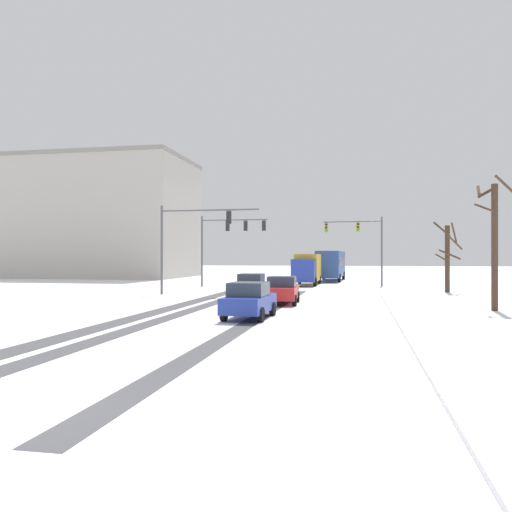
% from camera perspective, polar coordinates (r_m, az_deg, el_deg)
% --- Properties ---
extents(ground_plane, '(300.00, 300.00, 0.00)m').
position_cam_1_polar(ground_plane, '(10.56, -25.11, -15.21)').
color(ground_plane, white).
extents(wheel_track_left_lane, '(0.91, 35.17, 0.01)m').
position_cam_1_polar(wheel_track_left_lane, '(25.79, -8.10, -6.21)').
color(wheel_track_left_lane, '#4C4C51').
rests_on(wheel_track_left_lane, ground).
extents(wheel_track_right_lane, '(1.11, 35.17, 0.01)m').
position_cam_1_polar(wheel_track_right_lane, '(26.30, -11.09, -6.09)').
color(wheel_track_right_lane, '#4C4C51').
rests_on(wheel_track_right_lane, ground).
extents(wheel_track_center, '(0.80, 35.17, 0.01)m').
position_cam_1_polar(wheel_track_center, '(24.77, 0.70, -6.46)').
color(wheel_track_center, '#4C4C51').
rests_on(wheel_track_center, ground).
extents(sidewalk_kerb_right, '(4.00, 35.17, 0.12)m').
position_cam_1_polar(sidewalk_kerb_right, '(23.04, 20.02, -6.80)').
color(sidewalk_kerb_right, white).
rests_on(sidewalk_kerb_right, ground).
extents(traffic_signal_near_left, '(7.40, 0.39, 6.50)m').
position_cam_1_polar(traffic_signal_near_left, '(38.15, -7.34, 2.55)').
color(traffic_signal_near_left, '#56565B').
rests_on(traffic_signal_near_left, ground).
extents(traffic_signal_far_right, '(5.54, 0.61, 6.50)m').
position_cam_1_polar(traffic_signal_far_right, '(50.35, 11.41, 2.05)').
color(traffic_signal_far_right, '#56565B').
rests_on(traffic_signal_far_right, ground).
extents(traffic_signal_far_left, '(6.23, 0.43, 6.50)m').
position_cam_1_polar(traffic_signal_far_left, '(47.68, -3.10, 2.37)').
color(traffic_signal_far_left, '#56565B').
rests_on(traffic_signal_far_left, ground).
extents(car_grey_lead, '(1.91, 4.14, 1.62)m').
position_cam_1_polar(car_grey_lead, '(35.20, -0.49, -3.24)').
color(car_grey_lead, slate).
rests_on(car_grey_lead, ground).
extents(car_red_second, '(1.99, 4.18, 1.62)m').
position_cam_1_polar(car_red_second, '(30.50, 2.88, -3.73)').
color(car_red_second, red).
rests_on(car_red_second, ground).
extents(car_blue_third, '(1.94, 4.16, 1.62)m').
position_cam_1_polar(car_blue_third, '(23.36, -0.75, -4.84)').
color(car_blue_third, '#233899').
rests_on(car_blue_third, ground).
extents(bus_oncoming, '(2.96, 11.08, 3.38)m').
position_cam_1_polar(bus_oncoming, '(60.56, 8.21, -0.80)').
color(bus_oncoming, '#284793').
rests_on(bus_oncoming, ground).
extents(box_truck_delivery, '(2.37, 7.42, 3.02)m').
position_cam_1_polar(box_truck_delivery, '(51.04, 5.58, -1.34)').
color(box_truck_delivery, '#233899').
rests_on(box_truck_delivery, ground).
extents(bare_tree_sidewalk_mid, '(1.98, 1.91, 6.81)m').
position_cam_1_polar(bare_tree_sidewalk_mid, '(29.24, 24.53, 1.62)').
color(bare_tree_sidewalk_mid, '#423023').
rests_on(bare_tree_sidewalk_mid, ground).
extents(bare_tree_sidewalk_far, '(2.14, 1.36, 5.47)m').
position_cam_1_polar(bare_tree_sidewalk_far, '(42.83, 20.18, 0.03)').
color(bare_tree_sidewalk_far, '#423023').
rests_on(bare_tree_sidewalk_far, ground).
extents(office_building_far_left_block, '(29.28, 15.66, 15.96)m').
position_cam_1_polar(office_building_far_left_block, '(75.67, -18.34, 3.89)').
color(office_building_far_left_block, '#B2ADA3').
rests_on(office_building_far_left_block, ground).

